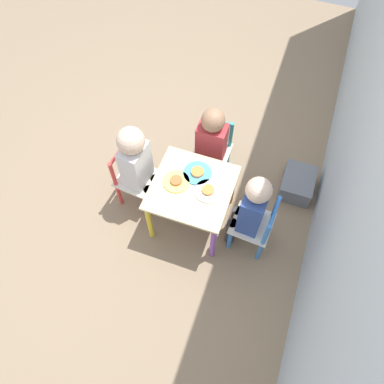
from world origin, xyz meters
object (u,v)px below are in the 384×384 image
at_px(chair_blue, 255,226).
at_px(plate_front, 176,181).
at_px(child_left, 211,142).
at_px(plate_back, 208,191).
at_px(child_front, 137,162).
at_px(storage_bin, 297,184).
at_px(chair_red, 134,178).
at_px(child_back, 251,208).
at_px(chair_teal, 212,151).
at_px(plate_left, 197,173).
at_px(kids_table, 192,193).

relative_size(chair_blue, plate_front, 2.93).
relative_size(child_left, plate_back, 4.10).
height_order(child_front, storage_bin, child_front).
relative_size(child_front, child_left, 1.09).
height_order(chair_red, child_back, child_back).
xyz_separation_m(chair_teal, child_left, (0.06, 0.00, 0.18)).
relative_size(child_back, plate_left, 4.00).
distance_m(kids_table, plate_left, 0.14).
bearing_deg(child_back, child_front, -90.98).
xyz_separation_m(kids_table, chair_blue, (0.03, 0.45, -0.12)).
distance_m(child_back, child_front, 0.79).
xyz_separation_m(child_left, plate_back, (0.39, 0.11, 0.03)).
bearing_deg(child_left, plate_back, -74.74).
bearing_deg(child_back, chair_teal, -136.85).
distance_m(child_left, storage_bin, 0.76).
bearing_deg(chair_red, plate_back, -88.89).
bearing_deg(chair_teal, chair_blue, -46.94).
relative_size(child_back, child_front, 0.96).
distance_m(child_front, storage_bin, 1.22).
bearing_deg(child_back, child_left, -133.00).
bearing_deg(plate_left, chair_teal, -179.97).
relative_size(chair_blue, child_left, 0.71).
distance_m(child_front, plate_left, 0.40).
bearing_deg(chair_blue, child_left, -129.21).
xyz_separation_m(chair_blue, child_back, (-0.00, -0.06, 0.19)).
bearing_deg(storage_bin, chair_teal, -85.90).
bearing_deg(child_front, storage_bin, -60.67).
bearing_deg(child_left, child_back, -46.89).
xyz_separation_m(plate_back, plate_front, (-0.00, -0.21, 0.00)).
bearing_deg(plate_back, chair_blue, 84.95).
xyz_separation_m(child_front, plate_back, (0.04, 0.50, -0.02)).
relative_size(chair_teal, plate_left, 2.70).
distance_m(chair_red, plate_back, 0.60).
height_order(chair_blue, chair_red, same).
distance_m(plate_front, storage_bin, 1.00).
distance_m(chair_red, storage_bin, 1.22).
bearing_deg(child_back, storage_bin, 156.43).
bearing_deg(child_front, plate_front, -92.15).
distance_m(chair_red, child_front, 0.23).
bearing_deg(kids_table, chair_teal, -179.97).
relative_size(chair_blue, plate_back, 2.90).
bearing_deg(chair_teal, plate_back, -76.71).
height_order(chair_blue, child_front, child_front).
relative_size(plate_front, storage_bin, 0.59).
height_order(child_back, plate_front, child_back).
bearing_deg(child_left, child_front, -138.14).
bearing_deg(plate_left, storage_bin, 120.60).
height_order(chair_red, plate_front, chair_red).
height_order(kids_table, plate_back, plate_back).
distance_m(chair_teal, child_left, 0.19).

